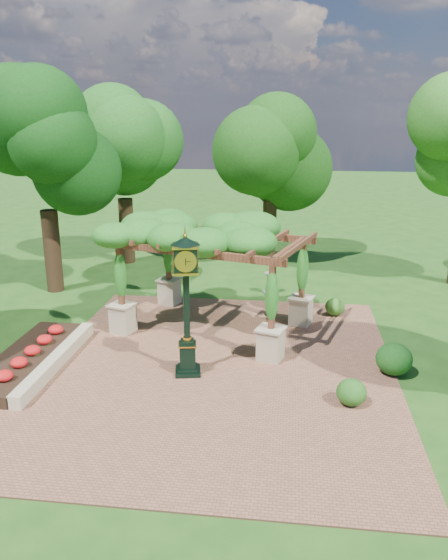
# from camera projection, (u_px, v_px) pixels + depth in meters

# --- Properties ---
(ground) EXTENTS (120.00, 120.00, 0.00)m
(ground) POSITION_uv_depth(u_px,v_px,m) (212.00, 385.00, 14.69)
(ground) COLOR #1E4714
(ground) RESTS_ON ground
(brick_plaza) EXTENTS (10.00, 12.00, 0.04)m
(brick_plaza) POSITION_uv_depth(u_px,v_px,m) (217.00, 368.00, 15.63)
(brick_plaza) COLOR brown
(brick_plaza) RESTS_ON ground
(border_wall) EXTENTS (0.35, 5.00, 0.40)m
(border_wall) POSITION_uv_depth(u_px,v_px,m) (57.00, 361.00, 15.65)
(border_wall) COLOR #C6B793
(border_wall) RESTS_ON ground
(flower_bed) EXTENTS (1.50, 5.00, 0.36)m
(flower_bed) POSITION_uv_depth(u_px,v_px,m) (27.00, 360.00, 15.77)
(flower_bed) COLOR red
(flower_bed) RESTS_ON ground
(pedestal_clock) EXTENTS (0.92, 0.92, 3.98)m
(pedestal_clock) POSITION_uv_depth(u_px,v_px,m) (186.00, 293.00, 14.60)
(pedestal_clock) COLOR black
(pedestal_clock) RESTS_ON brick_plaza
(pergola) EXTENTS (6.83, 5.32, 3.78)m
(pergola) POSITION_uv_depth(u_px,v_px,m) (213.00, 240.00, 17.64)
(pergola) COLOR tan
(pergola) RESTS_ON brick_plaza
(sundial) EXTENTS (0.62, 0.62, 0.87)m
(sundial) POSITION_uv_depth(u_px,v_px,m) (270.00, 284.00, 22.12)
(sundial) COLOR gray
(sundial) RESTS_ON ground
(shrub_front) EXTENTS (0.81, 0.81, 0.67)m
(shrub_front) POSITION_uv_depth(u_px,v_px,m) (351.00, 392.00, 13.51)
(shrub_front) COLOR #205317
(shrub_front) RESTS_ON brick_plaza
(shrub_mid) EXTENTS (1.27, 1.27, 0.90)m
(shrub_mid) POSITION_uv_depth(u_px,v_px,m) (394.00, 359.00, 15.09)
(shrub_mid) COLOR #174914
(shrub_mid) RESTS_ON brick_plaza
(shrub_back) EXTENTS (0.75, 0.75, 0.63)m
(shrub_back) POSITION_uv_depth(u_px,v_px,m) (335.00, 307.00, 19.60)
(shrub_back) COLOR #2D5D1B
(shrub_back) RESTS_ON brick_plaza
(tree_west_near) EXTENTS (3.82, 3.82, 8.64)m
(tree_west_near) POSITION_uv_depth(u_px,v_px,m) (42.00, 144.00, 20.88)
(tree_west_near) COLOR #382316
(tree_west_near) RESTS_ON ground
(tree_west_far) EXTENTS (3.80, 3.80, 8.08)m
(tree_west_far) POSITION_uv_depth(u_px,v_px,m) (122.00, 147.00, 25.38)
(tree_west_far) COLOR #312113
(tree_west_far) RESTS_ON ground
(tree_north) EXTENTS (3.91, 3.91, 7.75)m
(tree_north) POSITION_uv_depth(u_px,v_px,m) (271.00, 151.00, 25.86)
(tree_north) COLOR #332414
(tree_north) RESTS_ON ground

